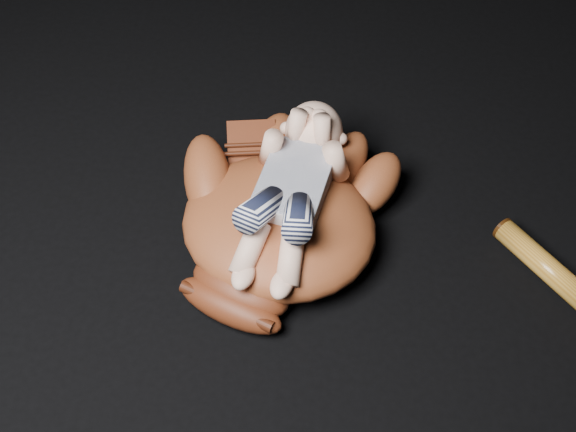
# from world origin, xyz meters

# --- Properties ---
(baseball_glove) EXTENTS (0.59, 0.62, 0.15)m
(baseball_glove) POSITION_xyz_m (-0.18, 0.07, 0.08)
(baseball_glove) COLOR maroon
(baseball_glove) RESTS_ON ground
(newborn_baby) EXTENTS (0.26, 0.43, 0.16)m
(newborn_baby) POSITION_xyz_m (-0.16, 0.08, 0.14)
(newborn_baby) COLOR beige
(newborn_baby) RESTS_ON baseball_glove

